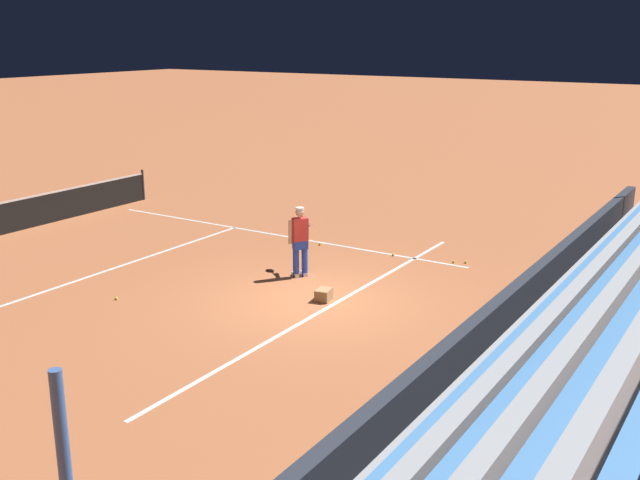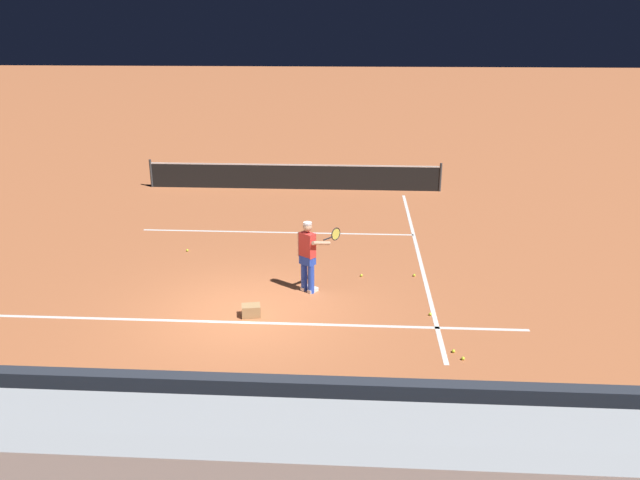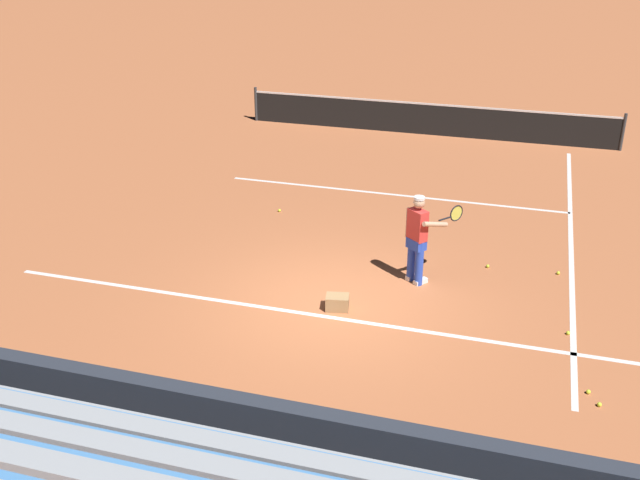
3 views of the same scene
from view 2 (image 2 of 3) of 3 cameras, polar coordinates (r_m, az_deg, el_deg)
ground_plane at (r=13.85m, az=-6.81°, el=-6.57°), size 160.00×160.00×0.00m
court_baseline_white at (r=13.41m, az=-7.18°, el=-7.48°), size 12.00×0.10×0.01m
court_sideline_white at (r=17.42m, az=8.96°, el=-1.13°), size 0.10×12.00×0.01m
court_service_line_white at (r=18.89m, az=-3.95°, el=0.71°), size 8.22×0.10×0.01m
back_wall_sponsor_board at (r=9.86m, az=-11.53°, el=-14.77°), size 22.86×0.25×1.10m
tennis_player at (r=14.44m, az=-1.06°, el=-1.46°), size 0.98×0.79×1.71m
ball_box_cardboard at (r=13.61m, az=-6.32°, el=-6.44°), size 0.45×0.37×0.26m
tennis_ball_far_left at (r=12.44m, az=12.10°, el=-9.90°), size 0.07×0.07×0.07m
tennis_ball_midcourt at (r=13.80m, az=10.05°, el=-6.68°), size 0.07×0.07×0.07m
tennis_ball_toward_net at (r=12.23m, az=12.94°, el=-10.50°), size 0.07×0.07×0.07m
tennis_ball_far_right at (r=17.66m, az=-12.04°, el=-0.93°), size 0.07×0.07×0.07m
tennis_ball_on_baseline at (r=15.62m, az=3.81°, el=-3.24°), size 0.07×0.07×0.07m
tennis_ball_near_player at (r=15.78m, az=8.61°, el=-3.20°), size 0.07×0.07×0.07m
tennis_net at (r=23.72m, az=-2.41°, el=5.83°), size 11.09×0.09×1.07m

